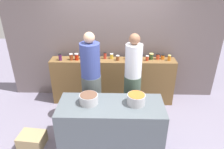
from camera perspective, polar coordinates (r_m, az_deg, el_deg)
The scene contains 25 objects.
ground at distance 4.11m, azimuth -0.13°, elevation -15.48°, with size 12.00×12.00×0.00m, color gray.
storefront_wall at distance 4.68m, azimuth 0.35°, elevation 10.99°, with size 4.80×0.12×3.00m, color slate.
display_shelf at distance 4.72m, azimuth 0.23°, elevation -1.75°, with size 2.70×0.36×1.03m, color brown.
prep_table at distance 3.61m, azimuth -0.27°, elevation -13.71°, with size 1.70×0.70×0.84m, color slate.
preserve_jar_0 at distance 4.57m, azimuth -13.97°, elevation 4.66°, with size 0.07×0.07×0.15m.
preserve_jar_1 at distance 4.54m, azimuth -11.07°, elevation 4.74°, with size 0.08×0.08×0.14m.
preserve_jar_2 at distance 4.52m, azimuth -9.63°, elevation 4.81°, with size 0.09×0.09×0.14m.
preserve_jar_3 at distance 4.56m, azimuth -8.06°, elevation 4.95°, with size 0.08×0.08×0.12m.
preserve_jar_4 at distance 4.47m, azimuth -6.07°, elevation 4.46°, with size 0.07×0.07×0.10m.
preserve_jar_5 at distance 4.50m, azimuth -4.42°, elevation 4.72°, with size 0.07×0.07×0.10m.
preserve_jar_6 at distance 4.53m, azimuth -1.92°, elevation 5.22°, with size 0.07×0.07×0.14m.
preserve_jar_7 at distance 4.54m, azimuth -0.10°, elevation 5.06°, with size 0.07×0.07×0.11m.
preserve_jar_8 at distance 4.44m, azimuth 1.57°, elevation 4.56°, with size 0.08×0.08×0.11m.
preserve_jar_9 at distance 4.52m, azimuth 4.36°, elevation 5.00°, with size 0.08×0.08×0.13m.
preserve_jar_10 at distance 4.53m, azimuth 7.54°, elevation 5.01°, with size 0.09×0.09×0.14m.
preserve_jar_11 at distance 4.49m, azimuth 9.57°, elevation 4.44°, with size 0.07×0.07×0.11m.
preserve_jar_12 at distance 4.57m, azimuth 10.66°, elevation 4.89°, with size 0.09×0.09×0.13m.
preserve_jar_13 at distance 4.60m, azimuth 12.40°, elevation 4.83°, with size 0.08×0.08×0.12m.
preserve_jar_14 at distance 4.64m, azimuth 13.68°, elevation 4.72°, with size 0.08×0.08×0.11m.
preserve_jar_15 at distance 4.59m, azimuth 15.36°, elevation 4.42°, with size 0.07×0.07×0.12m.
cooking_pot_left at distance 3.37m, azimuth -6.34°, elevation -6.64°, with size 0.30×0.30×0.16m.
cooking_pot_center at distance 3.35m, azimuth 6.61°, elevation -6.72°, with size 0.29×0.29×0.17m.
cook_with_tongs at distance 3.93m, azimuth -5.63°, elevation -2.75°, with size 0.37×0.37×1.84m.
cook_in_cap at distance 3.97m, azimuth 5.59°, elevation -2.55°, with size 0.32×0.32×1.80m.
bread_crate at distance 4.04m, azimuth -20.98°, elevation -16.29°, with size 0.43×0.34×0.23m, color tan.
Camera 1 is at (0.09, -3.06, 2.74)m, focal length 33.50 mm.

